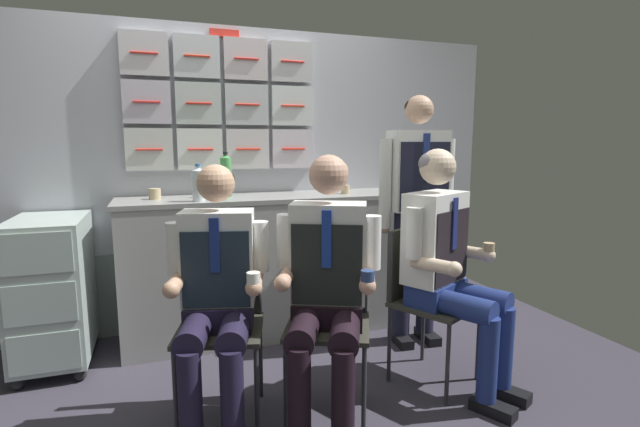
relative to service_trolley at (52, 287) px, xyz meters
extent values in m
cube|color=#37333F|center=(1.11, -1.01, -0.50)|extent=(4.80, 4.80, 0.04)
cube|color=#AEB0BC|center=(1.11, 0.37, 0.59)|extent=(4.20, 0.06, 2.15)
cube|color=gray|center=(1.11, 0.34, -0.19)|extent=(4.12, 0.01, 0.58)
cube|color=#BBBDB8|center=(0.58, 0.31, 0.81)|extent=(0.31, 0.06, 0.28)
cylinder|color=red|center=(0.58, 0.28, 0.81)|extent=(0.17, 0.01, 0.01)
cube|color=silver|center=(0.92, 0.31, 0.81)|extent=(0.31, 0.06, 0.28)
cylinder|color=red|center=(0.92, 0.28, 0.81)|extent=(0.17, 0.01, 0.01)
cube|color=silver|center=(1.25, 0.31, 0.81)|extent=(0.31, 0.06, 0.28)
cylinder|color=red|center=(1.25, 0.28, 0.81)|extent=(0.17, 0.01, 0.01)
cube|color=silver|center=(1.59, 0.31, 0.81)|extent=(0.31, 0.06, 0.28)
cylinder|color=red|center=(1.59, 0.28, 0.81)|extent=(0.17, 0.01, 0.01)
cube|color=#B2A9B8|center=(0.58, 0.31, 1.13)|extent=(0.31, 0.06, 0.28)
cylinder|color=red|center=(0.58, 0.28, 1.13)|extent=(0.17, 0.01, 0.01)
cube|color=#ACB6B1|center=(0.92, 0.31, 1.13)|extent=(0.31, 0.06, 0.28)
cylinder|color=red|center=(0.92, 0.28, 1.13)|extent=(0.17, 0.01, 0.01)
cube|color=#AFB5B8|center=(1.25, 0.31, 1.13)|extent=(0.31, 0.06, 0.28)
cylinder|color=red|center=(1.25, 0.28, 1.13)|extent=(0.17, 0.01, 0.01)
cube|color=silver|center=(1.59, 0.31, 1.13)|extent=(0.31, 0.06, 0.28)
cylinder|color=red|center=(1.59, 0.28, 1.13)|extent=(0.17, 0.01, 0.01)
cube|color=#B7B3B8|center=(0.58, 0.31, 1.44)|extent=(0.31, 0.06, 0.28)
cylinder|color=red|center=(0.58, 0.28, 1.44)|extent=(0.17, 0.01, 0.01)
cube|color=#B5BABD|center=(0.92, 0.31, 1.44)|extent=(0.31, 0.06, 0.28)
cylinder|color=red|center=(0.92, 0.28, 1.44)|extent=(0.17, 0.01, 0.01)
cube|color=#BEB3B6|center=(1.25, 0.31, 1.44)|extent=(0.31, 0.06, 0.28)
cylinder|color=red|center=(1.25, 0.28, 1.44)|extent=(0.17, 0.01, 0.01)
cube|color=#B9B9BC|center=(1.59, 0.31, 1.44)|extent=(0.31, 0.06, 0.28)
cylinder|color=red|center=(1.59, 0.28, 1.44)|extent=(0.17, 0.01, 0.01)
cube|color=red|center=(1.11, 0.33, 1.61)|extent=(0.20, 0.02, 0.05)
cube|color=#A0A09D|center=(1.34, 0.08, -0.01)|extent=(1.96, 0.52, 0.95)
cube|color=gray|center=(1.34, 0.08, 0.48)|extent=(2.00, 0.53, 0.03)
sphere|color=black|center=(-0.16, -0.27, -0.45)|extent=(0.07, 0.07, 0.07)
sphere|color=black|center=(0.16, -0.27, -0.45)|extent=(0.07, 0.07, 0.07)
sphere|color=black|center=(-0.16, 0.28, -0.45)|extent=(0.07, 0.07, 0.07)
sphere|color=black|center=(0.16, 0.28, -0.45)|extent=(0.07, 0.07, 0.07)
cube|color=#B5C6C0|center=(0.00, 0.00, 0.00)|extent=(0.40, 0.64, 0.83)
cube|color=#A0B2AC|center=(0.00, -0.32, -0.27)|extent=(0.35, 0.01, 0.22)
cube|color=#A0B2AC|center=(0.00, -0.32, 0.00)|extent=(0.35, 0.01, 0.22)
cube|color=#A0B2AC|center=(0.00, -0.32, 0.28)|extent=(0.35, 0.01, 0.22)
cylinder|color=#28282D|center=(0.00, -0.30, 0.40)|extent=(0.32, 0.02, 0.02)
cylinder|color=#2D2D33|center=(0.66, -1.03, -0.26)|extent=(0.02, 0.02, 0.44)
cylinder|color=#2D2D33|center=(1.00, -1.13, -0.26)|extent=(0.02, 0.02, 0.44)
cylinder|color=#2D2D33|center=(0.75, -0.69, -0.26)|extent=(0.02, 0.02, 0.44)
cylinder|color=#2D2D33|center=(1.09, -0.78, -0.26)|extent=(0.02, 0.02, 0.44)
cube|color=#34342B|center=(0.88, -0.91, -0.03)|extent=(0.49, 0.49, 0.02)
cube|color=#34342B|center=(0.92, -0.72, 0.18)|extent=(0.36, 0.12, 0.40)
cylinder|color=#2D2D33|center=(0.75, -0.69, 0.18)|extent=(0.02, 0.02, 0.40)
cylinder|color=#2D2D33|center=(1.09, -0.78, 0.18)|extent=(0.02, 0.02, 0.40)
cylinder|color=#1D182F|center=(0.71, -1.19, -0.21)|extent=(0.10, 0.10, 0.43)
cylinder|color=#1D182F|center=(0.88, -1.23, -0.21)|extent=(0.10, 0.10, 0.43)
cylinder|color=#1D182F|center=(0.75, -1.04, 0.03)|extent=(0.22, 0.37, 0.13)
cylinder|color=#1D182F|center=(0.92, -1.08, 0.03)|extent=(0.22, 0.37, 0.13)
cube|color=#1D182F|center=(0.88, -0.91, 0.04)|extent=(0.36, 0.27, 0.12)
cube|color=white|center=(0.88, -0.89, 0.32)|extent=(0.37, 0.26, 0.44)
cube|color=#1C2735|center=(0.86, -0.98, 0.29)|extent=(0.30, 0.09, 0.36)
cube|color=navy|center=(0.85, -0.99, 0.40)|extent=(0.04, 0.02, 0.25)
cylinder|color=white|center=(0.69, -0.84, 0.37)|extent=(0.08, 0.08, 0.24)
cylinder|color=tan|center=(0.68, -0.94, 0.23)|extent=(0.12, 0.23, 0.07)
sphere|color=tan|center=(0.66, -1.04, 0.23)|extent=(0.08, 0.08, 0.08)
cylinder|color=white|center=(1.07, -0.94, 0.37)|extent=(0.08, 0.08, 0.24)
cylinder|color=tan|center=(1.03, -1.03, 0.23)|extent=(0.12, 0.23, 0.07)
sphere|color=tan|center=(1.00, -1.13, 0.23)|extent=(0.08, 0.08, 0.08)
cylinder|color=white|center=(1.00, -1.13, 0.27)|extent=(0.06, 0.06, 0.06)
sphere|color=tan|center=(0.88, -0.89, 0.67)|extent=(0.18, 0.18, 0.18)
ellipsoid|color=black|center=(0.88, -0.87, 0.69)|extent=(0.21, 0.20, 0.12)
cylinder|color=#2D2D33|center=(1.14, -1.13, -0.26)|extent=(0.02, 0.02, 0.44)
cylinder|color=#2D2D33|center=(1.47, -1.28, -0.26)|extent=(0.02, 0.02, 0.44)
cylinder|color=#2D2D33|center=(1.29, -0.80, -0.26)|extent=(0.02, 0.02, 0.44)
cylinder|color=#2D2D33|center=(1.62, -0.95, -0.26)|extent=(0.02, 0.02, 0.44)
cube|color=#34342B|center=(1.38, -1.04, -0.03)|extent=(0.53, 0.53, 0.02)
cube|color=#34342B|center=(1.46, -0.87, 0.18)|extent=(0.35, 0.18, 0.40)
cylinder|color=#2D2D33|center=(1.29, -0.80, 0.18)|extent=(0.02, 0.02, 0.40)
cylinder|color=#2D2D33|center=(1.62, -0.95, 0.18)|extent=(0.02, 0.02, 0.40)
cylinder|color=black|center=(1.15, -1.31, -0.21)|extent=(0.10, 0.10, 0.43)
cylinder|color=black|center=(1.32, -1.38, -0.21)|extent=(0.10, 0.10, 0.43)
cylinder|color=black|center=(1.22, -1.15, 0.03)|extent=(0.28, 0.40, 0.13)
cylinder|color=black|center=(1.39, -1.23, 0.03)|extent=(0.28, 0.40, 0.13)
cube|color=black|center=(1.38, -1.04, 0.04)|extent=(0.39, 0.32, 0.12)
cube|color=white|center=(1.39, -1.02, 0.34)|extent=(0.41, 0.33, 0.48)
cube|color=black|center=(1.34, -1.11, 0.30)|extent=(0.30, 0.15, 0.38)
cube|color=navy|center=(1.34, -1.12, 0.42)|extent=(0.04, 0.03, 0.27)
cylinder|color=white|center=(1.20, -0.93, 0.39)|extent=(0.08, 0.08, 0.26)
cylinder|color=tan|center=(1.17, -1.04, 0.24)|extent=(0.16, 0.24, 0.07)
sphere|color=tan|center=(1.13, -1.13, 0.24)|extent=(0.08, 0.08, 0.08)
cylinder|color=white|center=(1.58, -1.11, 0.39)|extent=(0.08, 0.08, 0.26)
cylinder|color=tan|center=(1.51, -1.20, 0.24)|extent=(0.16, 0.24, 0.07)
sphere|color=tan|center=(1.47, -1.29, 0.24)|extent=(0.08, 0.08, 0.08)
cylinder|color=navy|center=(1.47, -1.29, 0.28)|extent=(0.06, 0.06, 0.06)
sphere|color=tan|center=(1.39, -1.02, 0.71)|extent=(0.19, 0.19, 0.19)
ellipsoid|color=tan|center=(1.39, -1.01, 0.73)|extent=(0.24, 0.23, 0.13)
cylinder|color=#2D2D33|center=(1.98, -1.18, -0.26)|extent=(0.02, 0.02, 0.44)
cylinder|color=#2D2D33|center=(2.30, -1.01, -0.26)|extent=(0.02, 0.02, 0.44)
cylinder|color=#2D2D33|center=(1.81, -0.86, -0.26)|extent=(0.02, 0.02, 0.44)
cylinder|color=#2D2D33|center=(2.13, -0.69, -0.26)|extent=(0.02, 0.02, 0.44)
cube|color=#34342B|center=(2.06, -0.93, -0.03)|extent=(0.54, 0.54, 0.02)
cube|color=#34342B|center=(1.97, -0.76, 0.18)|extent=(0.34, 0.19, 0.40)
cylinder|color=#2D2D33|center=(1.81, -0.86, 0.18)|extent=(0.02, 0.02, 0.40)
cylinder|color=#2D2D33|center=(2.13, -0.69, 0.18)|extent=(0.02, 0.02, 0.40)
cube|color=black|center=(2.15, -1.32, -0.45)|extent=(0.18, 0.24, 0.06)
cube|color=black|center=(2.32, -1.24, -0.45)|extent=(0.18, 0.24, 0.06)
cylinder|color=navy|center=(2.13, -1.29, -0.21)|extent=(0.10, 0.10, 0.43)
cylinder|color=navy|center=(2.30, -1.20, -0.21)|extent=(0.10, 0.10, 0.43)
cylinder|color=navy|center=(2.05, -1.13, 0.03)|extent=(0.29, 0.41, 0.13)
cylinder|color=navy|center=(2.22, -1.04, 0.03)|extent=(0.29, 0.41, 0.13)
cube|color=navy|center=(2.06, -0.93, 0.04)|extent=(0.40, 0.34, 0.12)
cube|color=white|center=(2.05, -0.92, 0.35)|extent=(0.42, 0.35, 0.49)
cube|color=black|center=(2.10, -1.01, 0.31)|extent=(0.31, 0.17, 0.39)
cube|color=navy|center=(2.10, -1.02, 0.43)|extent=(0.04, 0.03, 0.28)
cylinder|color=white|center=(1.86, -1.01, 0.40)|extent=(0.08, 0.08, 0.27)
cylinder|color=beige|center=(1.93, -1.10, 0.25)|extent=(0.17, 0.25, 0.07)
sphere|color=beige|center=(1.98, -1.20, 0.25)|extent=(0.08, 0.08, 0.08)
cylinder|color=white|center=(2.24, -0.82, 0.40)|extent=(0.08, 0.08, 0.27)
cylinder|color=beige|center=(2.27, -0.92, 0.25)|extent=(0.17, 0.25, 0.07)
sphere|color=beige|center=(2.32, -1.02, 0.25)|extent=(0.08, 0.08, 0.08)
cylinder|color=tan|center=(2.32, -1.02, 0.29)|extent=(0.06, 0.06, 0.06)
sphere|color=beige|center=(2.05, -0.92, 0.73)|extent=(0.19, 0.19, 0.19)
ellipsoid|color=gray|center=(2.04, -0.90, 0.75)|extent=(0.25, 0.24, 0.14)
cube|color=black|center=(2.12, -0.43, -0.45)|extent=(0.11, 0.25, 0.06)
cube|color=black|center=(2.32, -0.45, -0.45)|extent=(0.11, 0.25, 0.06)
cylinder|color=#1D1D32|center=(2.14, -0.40, 0.00)|extent=(0.12, 0.12, 0.84)
cylinder|color=#1D1D32|center=(2.32, -0.42, 0.00)|extent=(0.12, 0.12, 0.84)
cube|color=white|center=(2.23, -0.41, 0.68)|extent=(0.38, 0.24, 0.52)
cube|color=black|center=(2.22, -0.52, 0.65)|extent=(0.33, 0.04, 0.43)
cube|color=navy|center=(2.22, -0.53, 0.77)|extent=(0.04, 0.01, 0.29)
cylinder|color=white|center=(2.01, -0.39, 0.60)|extent=(0.08, 0.08, 0.57)
sphere|color=tan|center=(2.01, -0.39, 0.31)|extent=(0.08, 0.08, 0.08)
cylinder|color=white|center=(2.45, -0.43, 0.60)|extent=(0.08, 0.08, 0.57)
sphere|color=tan|center=(2.45, -0.43, 0.31)|extent=(0.08, 0.08, 0.08)
sphere|color=tan|center=(2.23, -0.41, 1.07)|extent=(0.18, 0.18, 0.18)
ellipsoid|color=black|center=(2.23, -0.40, 1.08)|extent=(0.19, 0.18, 0.13)
cylinder|color=silver|center=(0.87, -0.08, 0.59)|extent=(0.08, 0.08, 0.19)
cone|color=silver|center=(0.87, -0.08, 0.70)|extent=(0.08, 0.08, 0.02)
cylinder|color=#3370C5|center=(0.87, -0.08, 0.72)|extent=(0.03, 0.03, 0.02)
cylinder|color=#489B4F|center=(1.06, 0.10, 0.63)|extent=(0.07, 0.07, 0.26)
cone|color=#489B4F|center=(1.06, 0.10, 0.77)|extent=(0.07, 0.07, 0.02)
cylinder|color=black|center=(1.06, 0.10, 0.79)|extent=(0.03, 0.03, 0.02)
cylinder|color=tan|center=(0.61, 0.12, 0.53)|extent=(0.07, 0.07, 0.07)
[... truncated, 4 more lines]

